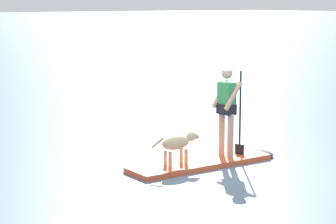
{
  "coord_description": "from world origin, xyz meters",
  "views": [
    {
      "loc": [
        -7.72,
        -9.2,
        3.04
      ],
      "look_at": [
        0.0,
        1.0,
        0.9
      ],
      "focal_mm": 69.88,
      "sensor_mm": 36.0,
      "label": 1
    }
  ],
  "objects": [
    {
      "name": "person_paddler",
      "position": [
        0.65,
        -0.03,
        1.11
      ],
      "size": [
        0.61,
        0.49,
        1.74
      ],
      "color": "tan",
      "rests_on": "paddleboard"
    },
    {
      "name": "dog",
      "position": [
        -0.51,
        0.02,
        0.5
      ],
      "size": [
        1.06,
        0.24,
        0.58
      ],
      "color": "#CCB78C",
      "rests_on": "paddleboard"
    },
    {
      "name": "ground_plane",
      "position": [
        0.0,
        0.0,
        0.0
      ],
      "size": [
        400.0,
        400.0,
        0.0
      ],
      "primitive_type": "plane",
      "color": "slate"
    },
    {
      "name": "paddleboard",
      "position": [
        0.22,
        -0.01,
        0.05
      ],
      "size": [
        3.21,
        0.89,
        0.1
      ],
      "color": "#E55933",
      "rests_on": "ground_plane"
    }
  ]
}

